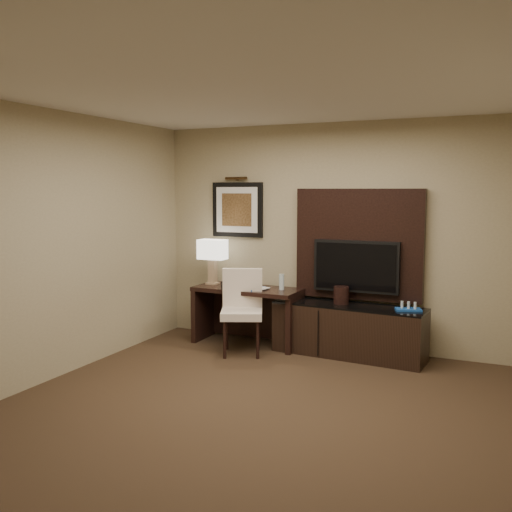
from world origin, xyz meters
The scene contains 18 objects.
floor centered at (0.00, 0.00, -0.01)m, with size 4.50×5.00×0.01m, color #322216.
ceiling centered at (0.00, 0.00, 2.70)m, with size 4.50×5.00×0.01m, color silver.
wall_back centered at (0.00, 2.50, 1.35)m, with size 4.50×0.01×2.70m, color tan.
wall_left centered at (-2.25, 0.00, 1.35)m, with size 0.01×5.00×2.70m, color tan.
desk centered at (-1.01, 2.15, 0.35)m, with size 1.32×0.57×0.71m, color black.
credenza centered at (0.27, 2.15, 0.30)m, with size 1.74×0.48×0.60m, color black.
tv_wall_panel centered at (0.30, 2.44, 1.27)m, with size 1.50×0.12×1.30m, color black.
tv centered at (0.30, 2.34, 1.02)m, with size 1.00×0.08×0.60m, color black.
artwork centered at (-1.30, 2.48, 1.65)m, with size 0.70×0.04×0.70m, color black.
picture_light centered at (-1.30, 2.44, 2.05)m, with size 0.04×0.04×0.30m, color #3B2613.
desk_chair centered at (-0.88, 1.71, 0.49)m, with size 0.47×0.54×0.98m, color beige, non-canonical shape.
table_lamp centered at (-1.53, 2.21, 1.01)m, with size 0.38×0.21×0.61m, color tan, non-canonical shape.
desk_phone centered at (-1.22, 2.12, 0.76)m, with size 0.20×0.18×0.10m, color black, non-canonical shape.
blue_folder centered at (-0.92, 2.08, 0.72)m, with size 0.23×0.30×0.02m, color #174D9B.
book centered at (-0.88, 2.10, 0.81)m, with size 0.15×0.02×0.21m, color tan.
water_bottle centered at (-0.57, 2.18, 0.80)m, with size 0.06×0.06×0.19m, color silver.
ice_bucket centered at (0.17, 2.18, 0.70)m, with size 0.18×0.18×0.20m, color black.
minibar_tray centered at (0.94, 2.12, 0.65)m, with size 0.27×0.16×0.10m, color #184B9D, non-canonical shape.
Camera 1 is at (1.93, -4.13, 1.91)m, focal length 40.00 mm.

